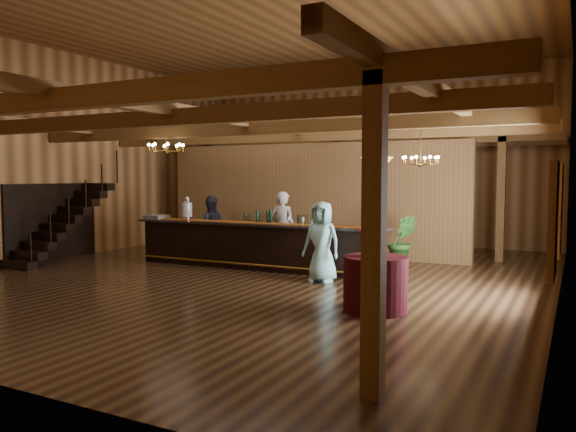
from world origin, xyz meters
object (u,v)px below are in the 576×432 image
at_px(raffle_drum, 371,220).
at_px(bartender, 283,228).
at_px(guest, 322,242).
at_px(backbar_shelf, 285,239).
at_px(round_table, 375,284).
at_px(floor_plant, 402,241).
at_px(beverage_dispenser, 187,208).
at_px(tasting_bar, 256,245).
at_px(pendant_lamp, 377,163).
at_px(staff_second, 210,228).
at_px(chandelier_right, 421,160).
at_px(chandelier_left, 166,147).

relative_size(raffle_drum, bartender, 0.19).
bearing_deg(bartender, guest, 138.91).
bearing_deg(backbar_shelf, raffle_drum, -40.03).
bearing_deg(round_table, floor_plant, 100.75).
distance_m(backbar_shelf, round_table, 6.91).
xyz_separation_m(beverage_dispenser, floor_plant, (5.09, 1.74, -0.74)).
bearing_deg(tasting_bar, pendant_lamp, -35.91).
xyz_separation_m(beverage_dispenser, pendant_lamp, (5.95, -2.81, 1.03)).
height_order(tasting_bar, backbar_shelf, tasting_bar).
height_order(backbar_shelf, round_table, round_table).
bearing_deg(guest, beverage_dispenser, 171.12).
relative_size(staff_second, floor_plant, 1.32).
xyz_separation_m(tasting_bar, chandelier_right, (3.68, 0.91, 2.00)).
distance_m(tasting_bar, round_table, 4.79).
bearing_deg(floor_plant, chandelier_left, -146.11).
relative_size(round_table, guest, 0.62).
bearing_deg(staff_second, round_table, 109.41).
distance_m(chandelier_right, floor_plant, 2.20).
height_order(backbar_shelf, guest, guest).
bearing_deg(pendant_lamp, staff_second, 148.79).
distance_m(round_table, bartender, 5.12).
xyz_separation_m(pendant_lamp, guest, (-1.81, 1.91, -1.56)).
bearing_deg(chandelier_left, round_table, -14.86).
distance_m(chandelier_right, guest, 2.93).
bearing_deg(tasting_bar, round_table, -35.91).
bearing_deg(chandelier_left, raffle_drum, 16.27).
bearing_deg(tasting_bar, beverage_dispenser, 178.52).
relative_size(chandelier_left, guest, 0.48).
height_order(beverage_dispenser, backbar_shelf, beverage_dispenser).
relative_size(chandelier_left, floor_plant, 0.63).
relative_size(pendant_lamp, bartender, 0.49).
height_order(tasting_bar, pendant_lamp, pendant_lamp).
height_order(tasting_bar, chandelier_left, chandelier_left).
relative_size(beverage_dispenser, chandelier_right, 0.74).
bearing_deg(round_table, raffle_drum, 110.49).
distance_m(tasting_bar, floor_plant, 3.52).
bearing_deg(beverage_dispenser, guest, -12.25).
relative_size(bartender, floor_plant, 1.43).
bearing_deg(pendant_lamp, bartender, 135.07).
bearing_deg(guest, pendant_lamp, -43.21).
height_order(raffle_drum, bartender, bartender).
bearing_deg(guest, chandelier_right, 51.75).
xyz_separation_m(backbar_shelf, pendant_lamp, (4.45, -5.29, 1.98)).
height_order(raffle_drum, floor_plant, raffle_drum).
relative_size(raffle_drum, round_table, 0.33).
relative_size(backbar_shelf, bartender, 1.65).
bearing_deg(pendant_lamp, guest, 133.42).
distance_m(chandelier_left, staff_second, 2.84).
height_order(staff_second, floor_plant, staff_second).
relative_size(round_table, floor_plant, 0.82).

